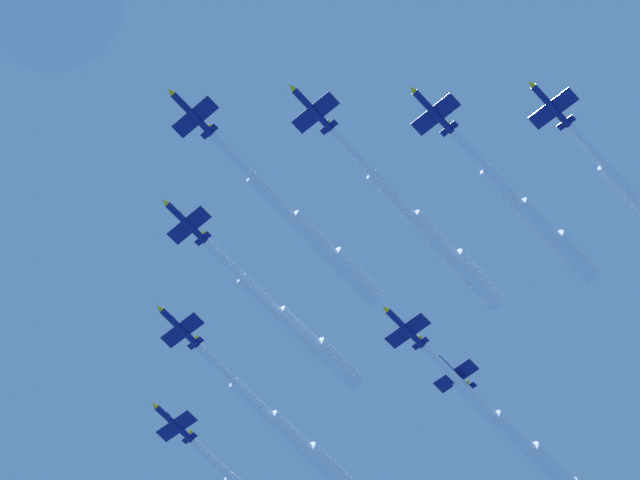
{
  "coord_description": "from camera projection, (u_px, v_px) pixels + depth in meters",
  "views": [
    {
      "loc": [
        -15.44,
        77.97,
        -48.43
      ],
      "look_at": [
        0.0,
        0.0,
        166.74
      ],
      "focal_mm": 78.05,
      "sensor_mm": 36.0,
      "label": 1
    }
  ],
  "objects": [
    {
      "name": "jet_port_inner",
      "position": [
        435.0,
        238.0,
        229.2
      ],
      "size": [
        29.77,
        45.04,
        4.17
      ],
      "color": "navy"
    },
    {
      "name": "jet_port_mid",
      "position": [
        538.0,
        221.0,
        226.1
      ],
      "size": [
        26.83,
        39.09,
        4.19
      ],
      "color": "navy"
    },
    {
      "name": "jet_starboard_inner",
      "position": [
        298.0,
        329.0,
        235.18
      ],
      "size": [
        27.72,
        40.47,
        4.21
      ],
      "color": "navy"
    },
    {
      "name": "jet_trail_port",
      "position": [
        514.0,
        434.0,
        240.96
      ],
      "size": [
        28.87,
        42.03,
        4.22
      ],
      "color": "navy"
    },
    {
      "name": "jet_trail_starboard",
      "position": [
        553.0,
        471.0,
        245.7
      ],
      "size": [
        27.72,
        40.21,
        4.22
      ],
      "color": "navy"
    },
    {
      "name": "jet_lead",
      "position": [
        314.0,
        237.0,
        227.17
      ],
      "size": [
        28.59,
        43.12,
        4.18
      ],
      "color": "navy"
    },
    {
      "name": "jet_starboard_mid",
      "position": [
        290.0,
        434.0,
        242.33
      ],
      "size": [
        27.89,
        42.16,
        4.19
      ],
      "color": "navy"
    }
  ]
}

